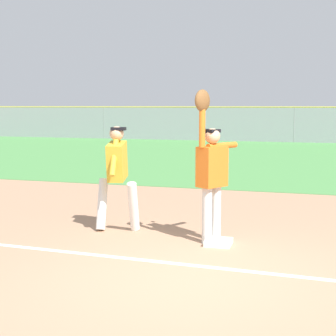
% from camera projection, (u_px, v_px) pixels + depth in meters
% --- Properties ---
extents(ground_plane, '(74.39, 74.39, 0.00)m').
position_uv_depth(ground_plane, '(191.00, 278.00, 6.02)').
color(ground_plane, tan).
extents(outfield_grass, '(46.36, 17.11, 0.01)m').
position_uv_depth(outfield_grass, '(283.00, 157.00, 20.22)').
color(outfield_grass, '#4C8C47').
rests_on(outfield_grass, ground_plane).
extents(first_base, '(0.39, 0.39, 0.08)m').
position_uv_depth(first_base, '(219.00, 242.00, 7.46)').
color(first_base, white).
rests_on(first_base, ground_plane).
extents(fielder, '(0.55, 0.83, 2.28)m').
position_uv_depth(fielder, '(211.00, 169.00, 7.47)').
color(fielder, silver).
rests_on(fielder, ground_plane).
extents(runner, '(0.80, 0.84, 1.72)m').
position_uv_depth(runner, '(117.00, 171.00, 8.19)').
color(runner, white).
rests_on(runner, ground_plane).
extents(baseball, '(0.07, 0.07, 0.07)m').
position_uv_depth(baseball, '(205.00, 133.00, 7.71)').
color(baseball, white).
extents(outfield_fence, '(46.44, 0.08, 2.01)m').
position_uv_depth(outfield_fence, '(294.00, 125.00, 28.22)').
color(outfield_fence, '#93999E').
rests_on(outfield_fence, ground_plane).
extents(parked_car_white, '(4.56, 2.45, 1.25)m').
position_uv_depth(parked_car_white, '(228.00, 127.00, 32.85)').
color(parked_car_white, white).
rests_on(parked_car_white, ground_plane).
extents(parked_car_red, '(4.59, 2.51, 1.25)m').
position_uv_depth(parked_car_red, '(325.00, 128.00, 31.66)').
color(parked_car_red, '#B21E1E').
rests_on(parked_car_red, ground_plane).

